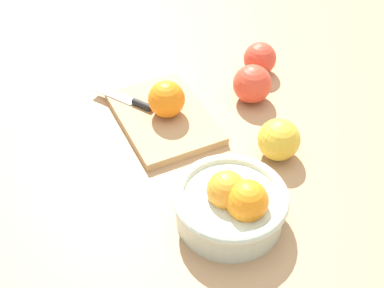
% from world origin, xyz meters
% --- Properties ---
extents(ground_plane, '(2.40, 2.40, 0.00)m').
position_xyz_m(ground_plane, '(0.00, 0.00, 0.00)').
color(ground_plane, tan).
extents(bowl, '(0.19, 0.19, 0.11)m').
position_xyz_m(bowl, '(-0.13, 0.11, 0.04)').
color(bowl, beige).
rests_on(bowl, ground_plane).
extents(cutting_board, '(0.27, 0.21, 0.02)m').
position_xyz_m(cutting_board, '(0.16, 0.06, 0.01)').
color(cutting_board, tan).
rests_on(cutting_board, ground_plane).
extents(orange_on_board, '(0.08, 0.08, 0.08)m').
position_xyz_m(orange_on_board, '(0.16, 0.06, 0.06)').
color(orange_on_board, orange).
rests_on(orange_on_board, cutting_board).
extents(knife, '(0.15, 0.08, 0.01)m').
position_xyz_m(knife, '(0.23, 0.10, 0.02)').
color(knife, silver).
rests_on(knife, cutting_board).
extents(apple_front_right, '(0.08, 0.08, 0.08)m').
position_xyz_m(apple_front_right, '(0.11, -0.13, 0.04)').
color(apple_front_right, '#D6422D').
rests_on(apple_front_right, ground_plane).
extents(apple_front_right_2, '(0.08, 0.08, 0.08)m').
position_xyz_m(apple_front_right_2, '(0.18, -0.21, 0.04)').
color(apple_front_right_2, '#D6422D').
rests_on(apple_front_right_2, ground_plane).
extents(apple_front_left, '(0.08, 0.08, 0.08)m').
position_xyz_m(apple_front_left, '(-0.05, -0.06, 0.04)').
color(apple_front_left, gold).
rests_on(apple_front_left, ground_plane).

